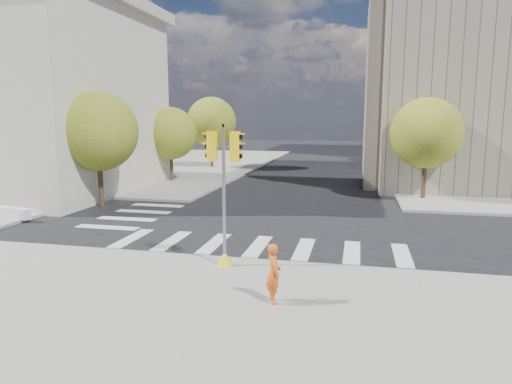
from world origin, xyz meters
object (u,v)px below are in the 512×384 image
lamp_near (426,123)px  traffic_signal (224,207)px  lamp_far (406,121)px  photographer (274,273)px

lamp_near → traffic_signal: 20.95m
lamp_far → traffic_signal: (-8.57, -32.95, -2.46)m
lamp_near → traffic_signal: lamp_near is taller
lamp_near → lamp_far: bearing=90.0°
lamp_near → photographer: (-6.45, -21.57, -3.63)m
traffic_signal → photographer: 3.57m
lamp_far → traffic_signal: bearing=-104.6°
lamp_near → traffic_signal: size_ratio=1.75×
lamp_near → lamp_far: size_ratio=1.00×
lamp_near → traffic_signal: bearing=-114.3°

